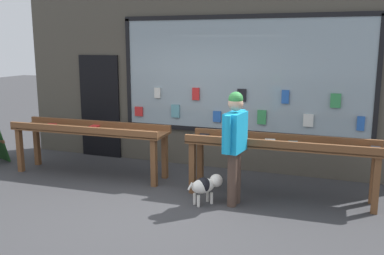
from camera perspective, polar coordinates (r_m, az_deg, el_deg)
The scene contains 6 objects.
ground_plane at distance 6.32m, azimuth -5.70°, elevation -10.62°, with size 40.00×40.00×0.00m, color #38383A.
shopfront_facade at distance 8.09m, azimuth 1.68°, elevation 7.11°, with size 7.64×0.29×3.55m.
display_table_left at distance 7.81m, azimuth -13.53°, elevation -0.75°, with size 2.90×0.74×0.94m.
display_table_right at distance 6.58m, azimuth 11.80°, elevation -2.81°, with size 2.90×0.68×0.96m.
person_browsing at distance 6.17m, azimuth 5.75°, elevation -1.64°, with size 0.27×0.66×1.67m.
small_dog at distance 6.35m, azimuth 1.83°, elevation -7.68°, with size 0.45×0.50×0.42m.
Camera 1 is at (2.61, -5.25, 2.35)m, focal length 40.00 mm.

